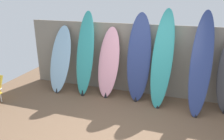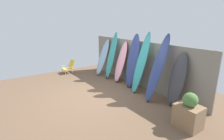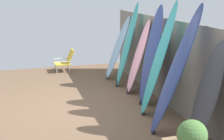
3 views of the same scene
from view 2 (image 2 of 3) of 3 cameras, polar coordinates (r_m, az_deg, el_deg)
The scene contains 11 objects.
ground at distance 6.27m, azimuth -5.46°, elevation -8.33°, with size 7.68×7.68×0.00m, color brown.
fence_back at distance 7.12m, azimuth 8.53°, elevation 2.17°, with size 6.08×0.11×1.80m.
surfboard_skyblue_0 at distance 8.45m, azimuth -3.09°, elevation 4.09°, with size 0.61×0.73×1.71m.
surfboard_teal_1 at distance 7.83m, azimuth -0.21°, elevation 4.63°, with size 0.50×0.64×2.10m.
surfboard_pink_2 at distance 7.43m, azimuth 2.83°, elevation 2.55°, with size 0.61×0.63×1.73m.
surfboard_navy_3 at distance 6.81m, azimuth 6.70°, elevation 2.84°, with size 0.57×0.49×2.10m.
surfboard_teal_4 at distance 6.35m, azimuth 9.45°, elevation 2.24°, with size 0.53×0.73×2.20m.
surfboard_navy_5 at distance 5.77m, azimuth 14.60°, elevation 0.49°, with size 0.50×0.88×2.18m.
surfboard_charcoal_6 at distance 5.65m, azimuth 20.47°, elevation -3.08°, with size 0.50×0.50×1.67m.
beach_chair at distance 9.09m, azimuth -13.79°, elevation 1.11°, with size 0.50×0.56×0.65m.
planter_box at distance 4.75m, azimuth 23.70°, elevation -12.78°, with size 0.61×0.49×0.92m.
Camera 2 is at (5.00, -2.78, 2.55)m, focal length 28.00 mm.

